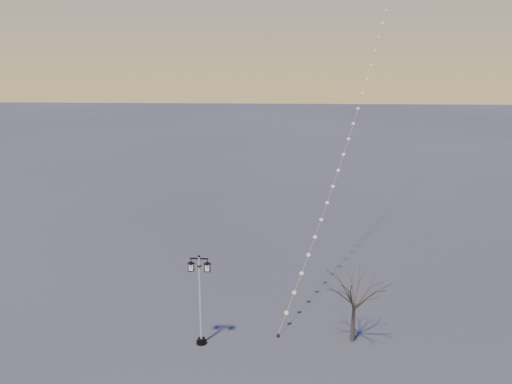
{
  "coord_description": "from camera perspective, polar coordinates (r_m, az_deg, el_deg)",
  "views": [
    {
      "loc": [
        1.46,
        -25.72,
        15.97
      ],
      "look_at": [
        -0.19,
        5.65,
        7.6
      ],
      "focal_mm": 36.31,
      "sensor_mm": 36.0,
      "label": 1
    }
  ],
  "objects": [
    {
      "name": "street_lamp",
      "position": [
        29.52,
        -6.17,
        -11.27
      ],
      "size": [
        1.37,
        0.6,
        5.4
      ],
      "rotation": [
        0.0,
        0.0,
        -0.02
      ],
      "color": "black",
      "rests_on": "ground"
    },
    {
      "name": "ground",
      "position": [
        30.31,
        -0.21,
        -16.88
      ],
      "size": [
        300.0,
        300.0,
        0.0
      ],
      "primitive_type": "plane",
      "color": "#414242",
      "rests_on": "ground"
    },
    {
      "name": "bare_tree",
      "position": [
        30.09,
        10.82,
        -10.76
      ],
      "size": [
        2.66,
        2.66,
        4.42
      ],
      "rotation": [
        0.0,
        0.0,
        -0.35
      ],
      "color": "#423B2B",
      "rests_on": "ground"
    },
    {
      "name": "kite_train",
      "position": [
        43.28,
        11.29,
        11.76
      ],
      "size": [
        12.98,
        32.07,
        27.86
      ],
      "rotation": [
        0.0,
        0.0,
        -0.33
      ],
      "color": "black",
      "rests_on": "ground"
    }
  ]
}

